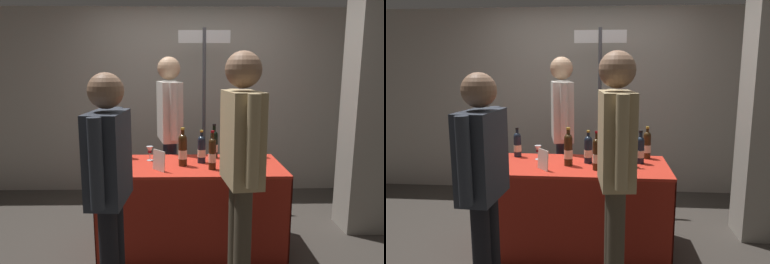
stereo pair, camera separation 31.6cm
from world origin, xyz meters
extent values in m
plane|color=#38332D|center=(0.00, 0.00, 0.00)|extent=(12.00, 12.00, 0.00)
cube|color=#9E998E|center=(0.00, 1.66, 1.22)|extent=(7.21, 0.12, 2.44)
cube|color=gray|center=(1.76, 0.37, 1.62)|extent=(0.38, 0.38, 3.23)
cube|color=red|center=(0.00, 0.00, 0.78)|extent=(1.63, 0.76, 0.02)
cube|color=#A32519|center=(0.00, -0.37, 0.38)|extent=(1.63, 0.01, 0.77)
cube|color=#A32519|center=(0.00, 0.37, 0.38)|extent=(1.63, 0.01, 0.77)
cube|color=#A32519|center=(-0.81, 0.00, 0.38)|extent=(0.01, 0.76, 0.77)
cube|color=#A32519|center=(0.81, 0.00, 0.38)|extent=(0.01, 0.76, 0.77)
cylinder|color=#38230F|center=(-0.08, -0.04, 0.92)|extent=(0.08, 0.08, 0.25)
sphere|color=#38230F|center=(-0.08, -0.04, 1.05)|extent=(0.07, 0.07, 0.07)
cylinder|color=#38230F|center=(-0.08, -0.04, 1.08)|extent=(0.03, 0.03, 0.08)
cylinder|color=#B7932D|center=(-0.08, -0.04, 1.13)|extent=(0.04, 0.04, 0.02)
cylinder|color=beige|center=(-0.08, -0.04, 0.90)|extent=(0.08, 0.08, 0.08)
cylinder|color=#192333|center=(0.57, 0.09, 0.90)|extent=(0.07, 0.07, 0.21)
sphere|color=#192333|center=(0.57, 0.09, 1.01)|extent=(0.07, 0.07, 0.07)
cylinder|color=#192333|center=(0.57, 0.09, 1.05)|extent=(0.03, 0.03, 0.08)
cylinder|color=black|center=(0.57, 0.09, 1.09)|extent=(0.04, 0.04, 0.02)
cylinder|color=beige|center=(0.57, 0.09, 0.88)|extent=(0.07, 0.07, 0.07)
cylinder|color=#38230F|center=(0.17, -0.16, 0.92)|extent=(0.06, 0.06, 0.24)
sphere|color=#38230F|center=(0.17, -0.16, 1.04)|extent=(0.06, 0.06, 0.06)
cylinder|color=#38230F|center=(0.17, -0.16, 1.08)|extent=(0.03, 0.03, 0.08)
cylinder|color=maroon|center=(0.17, -0.16, 1.13)|extent=(0.03, 0.03, 0.02)
cylinder|color=beige|center=(0.17, -0.16, 0.90)|extent=(0.07, 0.07, 0.08)
cylinder|color=#192333|center=(-0.62, 0.24, 0.90)|extent=(0.07, 0.07, 0.21)
sphere|color=#192333|center=(-0.62, 0.24, 1.00)|extent=(0.07, 0.07, 0.07)
cylinder|color=#192333|center=(-0.62, 0.24, 1.03)|extent=(0.03, 0.03, 0.07)
cylinder|color=black|center=(-0.62, 0.24, 1.08)|extent=(0.03, 0.03, 0.02)
cylinder|color=beige|center=(-0.62, 0.24, 0.88)|extent=(0.07, 0.07, 0.07)
cylinder|color=#38230F|center=(0.65, 0.28, 0.91)|extent=(0.07, 0.07, 0.23)
sphere|color=#38230F|center=(0.65, 0.28, 1.02)|extent=(0.07, 0.07, 0.07)
cylinder|color=#38230F|center=(0.65, 0.28, 1.06)|extent=(0.03, 0.03, 0.07)
cylinder|color=#B7932D|center=(0.65, 0.28, 1.10)|extent=(0.03, 0.03, 0.02)
cylinder|color=beige|center=(0.65, 0.28, 0.89)|extent=(0.07, 0.07, 0.07)
cylinder|color=#38230F|center=(0.43, 0.14, 0.90)|extent=(0.07, 0.07, 0.21)
sphere|color=#38230F|center=(0.43, 0.14, 1.00)|extent=(0.07, 0.07, 0.07)
cylinder|color=#38230F|center=(0.43, 0.14, 1.05)|extent=(0.03, 0.03, 0.09)
cylinder|color=#B7932D|center=(0.43, 0.14, 1.10)|extent=(0.03, 0.03, 0.02)
cylinder|color=beige|center=(0.43, 0.14, 0.88)|extent=(0.07, 0.07, 0.07)
cylinder|color=black|center=(0.22, 0.25, 0.91)|extent=(0.07, 0.07, 0.23)
sphere|color=black|center=(0.22, 0.25, 1.02)|extent=(0.07, 0.07, 0.07)
cylinder|color=black|center=(0.22, 0.25, 1.07)|extent=(0.03, 0.03, 0.09)
cylinder|color=black|center=(0.22, 0.25, 1.12)|extent=(0.04, 0.04, 0.02)
cylinder|color=beige|center=(0.22, 0.25, 0.89)|extent=(0.07, 0.07, 0.07)
cylinder|color=#192333|center=(0.09, 0.06, 0.90)|extent=(0.07, 0.07, 0.22)
sphere|color=#192333|center=(0.09, 0.06, 1.01)|extent=(0.07, 0.07, 0.07)
cylinder|color=#192333|center=(0.09, 0.06, 1.05)|extent=(0.03, 0.03, 0.07)
cylinder|color=#B7932D|center=(0.09, 0.06, 1.09)|extent=(0.03, 0.03, 0.02)
cylinder|color=beige|center=(0.09, 0.06, 0.89)|extent=(0.08, 0.08, 0.07)
cylinder|color=silver|center=(-0.71, -0.13, 0.80)|extent=(0.06, 0.06, 0.00)
cylinder|color=silver|center=(-0.71, -0.13, 0.84)|extent=(0.01, 0.01, 0.08)
cone|color=silver|center=(-0.71, -0.13, 0.91)|extent=(0.07, 0.07, 0.07)
cylinder|color=silver|center=(-0.40, 0.15, 0.80)|extent=(0.06, 0.06, 0.00)
cylinder|color=silver|center=(-0.40, 0.15, 0.83)|extent=(0.01, 0.01, 0.07)
cone|color=silver|center=(-0.40, 0.15, 0.90)|extent=(0.06, 0.06, 0.07)
cylinder|color=#590C19|center=(-0.40, 0.15, 0.88)|extent=(0.04, 0.04, 0.02)
cylinder|color=slate|center=(0.45, -0.03, 0.88)|extent=(0.10, 0.10, 0.16)
cylinder|color=#38722D|center=(0.45, -0.02, 1.01)|extent=(0.04, 0.01, 0.26)
ellipsoid|color=#E05B1E|center=(0.44, -0.02, 1.14)|extent=(0.03, 0.03, 0.05)
cylinder|color=#38722D|center=(0.45, -0.03, 1.00)|extent=(0.05, 0.01, 0.24)
ellipsoid|color=gold|center=(0.47, -0.02, 1.12)|extent=(0.03, 0.03, 0.05)
cylinder|color=#38722D|center=(0.44, -0.01, 1.01)|extent=(0.05, 0.02, 0.26)
ellipsoid|color=#E05B1E|center=(0.42, 0.00, 1.14)|extent=(0.03, 0.03, 0.05)
cube|color=silver|center=(-0.29, -0.19, 0.88)|extent=(0.12, 0.13, 0.18)
cylinder|color=#2D3347|center=(-0.25, 0.78, 0.44)|extent=(0.12, 0.12, 0.89)
cylinder|color=#2D3347|center=(-0.21, 0.60, 0.44)|extent=(0.12, 0.12, 0.89)
cube|color=beige|center=(-0.23, 0.69, 1.20)|extent=(0.30, 0.51, 0.63)
sphere|color=tan|center=(-0.23, 0.69, 1.66)|extent=(0.24, 0.24, 0.24)
cylinder|color=beige|center=(-0.29, 0.97, 1.23)|extent=(0.08, 0.08, 0.58)
cylinder|color=beige|center=(-0.17, 0.41, 1.23)|extent=(0.08, 0.08, 0.58)
cylinder|color=black|center=(-0.55, -1.02, 0.41)|extent=(0.12, 0.12, 0.81)
cylinder|color=black|center=(-0.54, -0.86, 0.41)|extent=(0.12, 0.12, 0.81)
cube|color=#2D333D|center=(-0.54, -0.94, 1.10)|extent=(0.23, 0.43, 0.58)
sphere|color=#8C664C|center=(-0.54, -0.94, 1.52)|extent=(0.22, 0.22, 0.22)
cylinder|color=#2D333D|center=(-0.56, -1.20, 1.13)|extent=(0.08, 0.08, 0.53)
cylinder|color=#2D333D|center=(-0.53, -0.69, 1.13)|extent=(0.08, 0.08, 0.53)
cylinder|color=#4C4233|center=(0.33, -0.88, 0.44)|extent=(0.12, 0.12, 0.88)
cylinder|color=#4C4233|center=(0.31, -0.72, 0.44)|extent=(0.12, 0.12, 0.88)
cube|color=tan|center=(0.32, -0.80, 1.20)|extent=(0.26, 0.43, 0.63)
sphere|color=#8C664C|center=(0.32, -0.80, 1.65)|extent=(0.24, 0.24, 0.24)
cylinder|color=tan|center=(0.35, -1.04, 1.22)|extent=(0.08, 0.08, 0.58)
cylinder|color=tan|center=(0.29, -0.55, 1.22)|extent=(0.08, 0.08, 0.58)
cylinder|color=#47474C|center=(0.17, 1.14, 1.06)|extent=(0.04, 0.04, 2.13)
cube|color=silver|center=(0.17, 1.14, 2.02)|extent=(0.61, 0.02, 0.15)
camera|label=1|loc=(-0.06, -3.11, 1.65)|focal=33.08mm
camera|label=2|loc=(0.26, -3.10, 1.65)|focal=33.08mm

